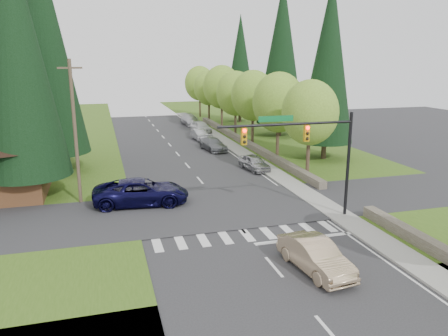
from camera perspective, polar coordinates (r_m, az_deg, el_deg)
name	(u,v)px	position (r m, az deg, el deg)	size (l,w,h in m)	color
ground	(267,258)	(23.04, 5.57, -11.66)	(120.00, 120.00, 0.00)	#28282B
grass_east	(314,159)	(45.51, 11.72, 1.14)	(14.00, 110.00, 0.06)	#375717
grass_west	(42,177)	(40.85, -22.71, -1.15)	(14.00, 110.00, 0.06)	#375717
cross_street	(224,209)	(30.05, 0.02, -5.32)	(120.00, 8.00, 0.10)	#28282B
sidewalk_east	(252,158)	(44.90, 3.62, 1.27)	(1.80, 80.00, 0.13)	gray
curb_east	(244,159)	(44.63, 2.59, 1.21)	(0.20, 80.00, 0.13)	gray
stone_wall_north	(243,141)	(52.80, 2.48, 3.53)	(0.70, 40.00, 0.70)	#4C4438
traffic_signal	(309,143)	(27.14, 11.00, 3.21)	(8.70, 0.37, 6.80)	black
brown_building	(0,156)	(35.69, -27.24, 1.44)	(8.40, 8.40, 5.40)	#4C2D19
utility_pole	(75,131)	(31.69, -18.87, 4.53)	(1.60, 0.24, 10.00)	#473828
decid_tree_0	(310,113)	(37.59, 11.17, 7.11)	(4.80, 4.80, 8.37)	#38281C
decid_tree_1	(279,102)	(43.93, 7.16, 8.49)	(5.20, 5.20, 8.80)	#38281C
decid_tree_2	(253,96)	(50.35, 3.82, 9.41)	(5.00, 5.00, 8.82)	#38281C
decid_tree_3	(236,93)	(57.02, 1.53, 9.71)	(5.00, 5.00, 8.55)	#38281C
decid_tree_4	(222,87)	(63.72, -0.29, 10.53)	(5.40, 5.40, 9.18)	#38281C
decid_tree_5	(209,88)	(70.46, -2.00, 10.42)	(4.80, 4.80, 8.30)	#38281C
decid_tree_6	(200,83)	(77.27, -3.20, 10.98)	(5.20, 5.20, 8.86)	#38281C
conifer_w_a	(15,46)	(33.70, -25.62, 14.12)	(6.12, 6.12, 19.80)	#38281C
conifer_w_c	(44,43)	(41.52, -22.49, 14.85)	(6.46, 6.46, 20.80)	#38281C
conifer_w_e	(30,56)	(47.69, -24.05, 13.26)	(5.78, 5.78, 18.80)	#38281C
conifer_e_a	(329,61)	(44.89, 13.52, 13.44)	(5.44, 5.44, 17.80)	#38281C
conifer_e_b	(282,52)	(57.93, 7.54, 14.74)	(6.12, 6.12, 19.80)	#38281C
conifer_e_c	(240,63)	(70.70, 2.14, 13.48)	(5.10, 5.10, 16.80)	#38281C
sedan_champagne	(315,256)	(21.85, 11.83, -11.15)	(1.64, 4.72, 1.55)	#CEAF89
suv_navy	(141,192)	(31.16, -10.76, -3.09)	(3.04, 6.60, 1.83)	black
parked_car_a	(254,163)	(40.29, 3.96, 0.71)	(1.65, 4.11, 1.40)	#9E9EA2
parked_car_b	(213,144)	(48.99, -1.43, 3.12)	(1.94, 4.76, 1.38)	slate
parked_car_c	(200,135)	(55.34, -3.15, 4.36)	(1.44, 4.12, 1.36)	#A5A6AA
parked_car_d	(201,127)	(61.00, -3.02, 5.37)	(1.88, 4.66, 1.59)	silver
parked_car_e	(190,120)	(68.19, -4.42, 6.27)	(2.21, 5.45, 1.58)	#BCBDC2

